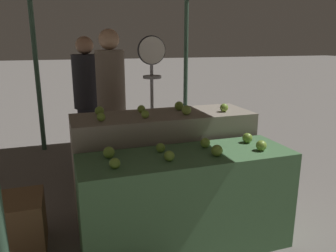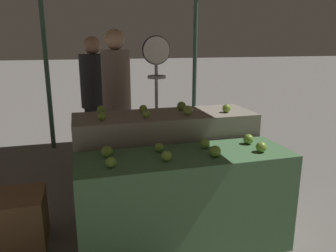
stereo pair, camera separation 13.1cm
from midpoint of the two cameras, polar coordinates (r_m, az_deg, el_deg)
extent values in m
plane|color=slate|center=(2.85, 1.80, -20.30)|extent=(60.00, 60.00, 0.00)
cylinder|color=#33513D|center=(5.25, -22.53, 8.50)|extent=(0.07, 0.07, 2.36)
cylinder|color=#33513D|center=(5.60, 2.43, 9.89)|extent=(0.07, 0.07, 2.36)
cube|color=#4C7A4C|center=(2.64, 1.87, -13.14)|extent=(1.64, 0.55, 0.80)
cube|color=gray|center=(3.12, -1.97, -6.77)|extent=(1.64, 0.55, 0.99)
sphere|color=#7AA338|center=(2.23, -10.92, -6.42)|extent=(0.07, 0.07, 0.07)
sphere|color=#84AD3D|center=(2.33, -1.39, -5.25)|extent=(0.08, 0.08, 0.08)
sphere|color=#7AA338|center=(2.44, 7.00, -4.27)|extent=(0.09, 0.09, 0.09)
sphere|color=#84AD3D|center=(2.63, 14.57, -3.32)|extent=(0.08, 0.08, 0.08)
sphere|color=#7AA338|center=(2.44, -11.78, -4.53)|extent=(0.09, 0.09, 0.09)
sphere|color=#7AA338|center=(2.51, -2.80, -3.80)|extent=(0.07, 0.07, 0.07)
sphere|color=#84AD3D|center=(2.63, 5.09, -2.93)|extent=(0.08, 0.08, 0.08)
sphere|color=#7AA338|center=(2.80, 12.36, -2.05)|extent=(0.08, 0.08, 0.08)
sphere|color=#7AA338|center=(2.76, -12.92, 1.53)|extent=(0.07, 0.07, 0.07)
sphere|color=#84AD3D|center=(2.81, -5.32, 2.06)|extent=(0.07, 0.07, 0.07)
sphere|color=#8EB247|center=(2.93, 1.95, 2.78)|extent=(0.09, 0.09, 0.09)
sphere|color=#84AD3D|center=(3.09, 8.54, 3.16)|extent=(0.08, 0.08, 0.08)
sphere|color=#7AA338|center=(2.98, -13.09, 2.57)|extent=(0.08, 0.08, 0.08)
sphere|color=#84AD3D|center=(3.02, -5.91, 2.95)|extent=(0.07, 0.07, 0.07)
sphere|color=#7AA338|center=(3.12, 0.74, 3.52)|extent=(0.09, 0.09, 0.09)
cylinder|color=#99999E|center=(3.70, -3.78, 1.28)|extent=(0.04, 0.04, 1.56)
cylinder|color=black|center=(3.60, -3.96, 13.02)|extent=(0.31, 0.01, 0.31)
cylinder|color=silver|center=(3.59, -3.90, 13.02)|extent=(0.29, 0.02, 0.29)
cylinder|color=#99999E|center=(3.60, -3.84, 9.62)|extent=(0.01, 0.01, 0.14)
cylinder|color=#99999E|center=(3.60, -3.82, 8.52)|extent=(0.20, 0.20, 0.03)
cube|color=#2D2D38|center=(4.03, -10.40, -3.31)|extent=(0.26, 0.17, 0.82)
cylinder|color=#756656|center=(3.87, -10.92, 7.58)|extent=(0.36, 0.36, 0.71)
sphere|color=tan|center=(3.84, -11.27, 14.59)|extent=(0.23, 0.23, 0.23)
cube|color=#2D2D38|center=(4.53, -14.22, -1.76)|extent=(0.29, 0.20, 0.79)
cylinder|color=#232328|center=(4.39, -14.82, 7.50)|extent=(0.41, 0.41, 0.68)
sphere|color=tan|center=(4.36, -15.21, 13.42)|extent=(0.22, 0.22, 0.22)
cube|color=olive|center=(2.99, -26.22, -15.20)|extent=(0.44, 0.44, 0.44)
camera|label=1|loc=(0.07, -91.39, -0.36)|focal=35.00mm
camera|label=2|loc=(0.07, 88.61, 0.36)|focal=35.00mm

